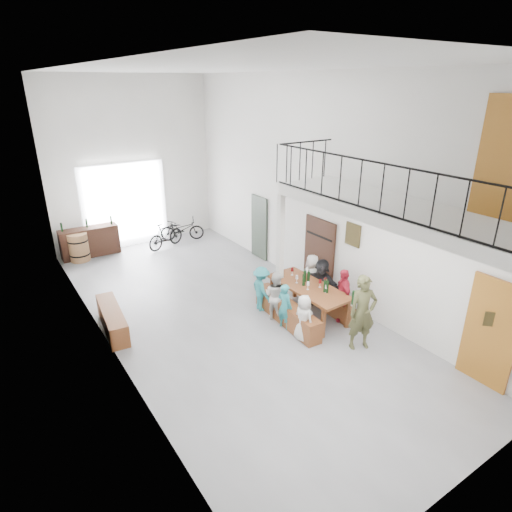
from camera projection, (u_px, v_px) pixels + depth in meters
floor at (225, 313)px, 10.46m from camera, size 12.00×12.00×0.00m
room_walls at (221, 167)px, 9.11m from camera, size 12.00×12.00×12.00m
gateway_portal at (125, 205)px, 14.30m from camera, size 2.80×0.08×2.80m
right_wall_decor at (367, 247)px, 9.75m from camera, size 0.07×8.28×5.07m
balcony at (397, 214)px, 7.95m from camera, size 1.52×5.62×4.00m
tasting_table at (308, 289)px, 10.08m from camera, size 0.92×2.18×0.79m
bench_inner at (287, 312)px, 9.95m from camera, size 0.53×2.28×0.52m
bench_wall at (327, 303)px, 10.50m from camera, size 0.34×1.82×0.42m
tableware at (313, 281)px, 9.97m from camera, size 0.53×1.26×0.35m
side_bench at (112, 319)px, 9.66m from camera, size 0.59×1.86×0.51m
oak_barrel at (79, 247)px, 13.34m from camera, size 0.61×0.61×0.90m
serving_counter at (90, 242)px, 13.73m from camera, size 1.80×0.54×0.94m
counter_bottles at (87, 223)px, 13.51m from camera, size 1.55×0.17×0.28m
guest_left_a at (304, 318)px, 9.18m from camera, size 0.37×0.54×1.07m
guest_left_b at (285, 306)px, 9.63m from camera, size 0.33×0.44×1.10m
guest_left_c at (276, 296)px, 10.01m from camera, size 0.63×0.70×1.19m
guest_left_d at (261, 289)px, 10.40m from camera, size 0.51×0.78×1.13m
guest_right_a at (343, 295)px, 9.93m from camera, size 0.60×0.82×1.29m
guest_right_b at (321, 283)px, 10.52m from camera, size 0.59×1.23×1.27m
guest_right_c at (311, 277)px, 10.94m from camera, size 0.59×0.69×1.20m
host_standing at (362, 313)px, 8.81m from camera, size 0.70×0.59×1.65m
potted_plant at (294, 277)px, 11.94m from camera, size 0.38×0.34×0.38m
bicycle_near at (182, 229)px, 15.12m from camera, size 1.60×1.10×0.80m
bicycle_far at (166, 235)px, 14.40m from camera, size 1.53×0.89×0.89m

